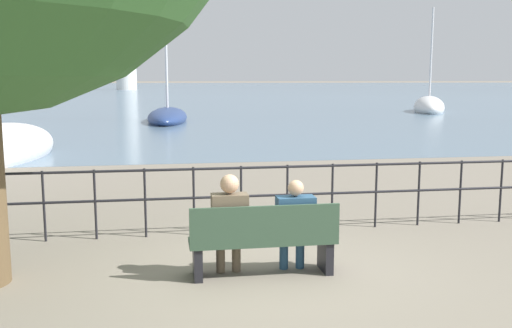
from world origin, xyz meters
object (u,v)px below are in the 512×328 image
seated_person_right (295,221)px  sailboat_1 (429,107)px  park_bench (264,241)px  sailboat_3 (168,117)px  seated_person_left (229,220)px  harbor_lighthouse (125,22)px

seated_person_right → sailboat_1: size_ratio=0.15×
park_bench → sailboat_3: sailboat_3 is taller
seated_person_left → sailboat_3: 25.75m
seated_person_right → park_bench: bearing=-169.0°
seated_person_right → harbor_lighthouse: bearing=94.4°
seated_person_left → seated_person_right: (0.80, 0.00, -0.05)m
sailboat_1 → sailboat_3: size_ratio=0.97×
seated_person_right → harbor_lighthouse: 117.99m
seated_person_left → seated_person_right: 0.81m
seated_person_right → sailboat_3: 25.77m
seated_person_right → sailboat_1: 36.27m
park_bench → sailboat_3: (-0.90, 25.81, -0.19)m
park_bench → sailboat_1: 36.53m
seated_person_left → harbor_lighthouse: (-8.12, 116.90, 13.23)m
park_bench → harbor_lighthouse: bearing=94.2°
seated_person_left → sailboat_1: (18.12, 31.87, -0.35)m
seated_person_right → sailboat_1: bearing=61.5°
seated_person_right → sailboat_1: sailboat_1 is taller
park_bench → sailboat_3: bearing=92.0°
sailboat_3 → harbor_lighthouse: harbor_lighthouse is taller
seated_person_right → harbor_lighthouse: (-8.92, 116.90, 13.28)m
seated_person_right → sailboat_3: size_ratio=0.14×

